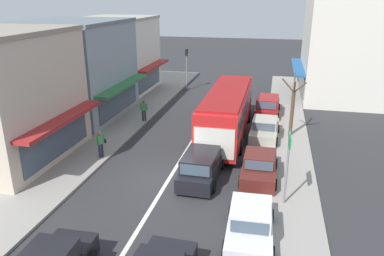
% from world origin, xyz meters
% --- Properties ---
extents(ground_plane, '(140.00, 140.00, 0.00)m').
position_xyz_m(ground_plane, '(0.00, 0.00, 0.00)').
color(ground_plane, '#2D2D30').
extents(lane_centre_line, '(0.20, 28.00, 0.01)m').
position_xyz_m(lane_centre_line, '(0.00, 4.00, 0.00)').
color(lane_centre_line, silver).
rests_on(lane_centre_line, ground).
extents(sidewalk_left, '(5.20, 44.00, 0.14)m').
position_xyz_m(sidewalk_left, '(-6.80, 6.00, 0.07)').
color(sidewalk_left, gray).
rests_on(sidewalk_left, ground).
extents(kerb_right, '(2.80, 44.00, 0.12)m').
position_xyz_m(kerb_right, '(6.20, 6.00, 0.06)').
color(kerb_right, gray).
rests_on(kerb_right, ground).
extents(shopfront_mid_block, '(8.12, 8.73, 7.46)m').
position_xyz_m(shopfront_mid_block, '(-10.18, 9.13, 3.72)').
color(shopfront_mid_block, '#84939E').
rests_on(shopfront_mid_block, ground).
extents(shopfront_far_end, '(7.37, 7.71, 7.28)m').
position_xyz_m(shopfront_far_end, '(-10.18, 17.53, 3.63)').
color(shopfront_far_end, silver).
rests_on(shopfront_far_end, ground).
extents(building_right_far, '(8.79, 10.18, 9.64)m').
position_xyz_m(building_right_far, '(11.48, 20.05, 4.81)').
color(building_right_far, silver).
rests_on(building_right_far, ground).
extents(city_bus, '(2.77, 10.86, 3.23)m').
position_xyz_m(city_bus, '(2.10, 7.04, 1.88)').
color(city_bus, red).
rests_on(city_bus, ground).
extents(wagon_adjacent_lane_trail, '(2.00, 4.53, 1.58)m').
position_xyz_m(wagon_adjacent_lane_trail, '(1.68, 0.33, 0.75)').
color(wagon_adjacent_lane_trail, black).
rests_on(wagon_adjacent_lane_trail, ground).
extents(parked_sedan_kerb_front, '(2.00, 4.25, 1.47)m').
position_xyz_m(parked_sedan_kerb_front, '(4.56, -4.29, 0.66)').
color(parked_sedan_kerb_front, silver).
rests_on(parked_sedan_kerb_front, ground).
extents(parked_sedan_kerb_second, '(1.91, 4.20, 1.47)m').
position_xyz_m(parked_sedan_kerb_second, '(4.63, 1.14, 0.66)').
color(parked_sedan_kerb_second, '#561E19').
rests_on(parked_sedan_kerb_second, ground).
extents(parked_sedan_kerb_third, '(2.02, 4.26, 1.47)m').
position_xyz_m(parked_sedan_kerb_third, '(4.67, 7.11, 0.66)').
color(parked_sedan_kerb_third, '#B7B29E').
rests_on(parked_sedan_kerb_third, ground).
extents(parked_wagon_kerb_rear, '(2.03, 4.55, 1.58)m').
position_xyz_m(parked_wagon_kerb_rear, '(4.66, 12.52, 0.75)').
color(parked_wagon_kerb_rear, maroon).
rests_on(parked_wagon_kerb_rear, ground).
extents(traffic_light_downstreet, '(0.33, 0.24, 4.20)m').
position_xyz_m(traffic_light_downstreet, '(-3.69, 19.43, 2.85)').
color(traffic_light_downstreet, gray).
rests_on(traffic_light_downstreet, ground).
extents(directional_road_sign, '(0.10, 1.40, 3.60)m').
position_xyz_m(directional_road_sign, '(5.92, -1.40, 2.68)').
color(directional_road_sign, gray).
rests_on(directional_road_sign, ground).
extents(street_tree_right, '(1.63, 1.53, 4.33)m').
position_xyz_m(street_tree_right, '(6.39, 7.93, 1.99)').
color(street_tree_right, brown).
rests_on(street_tree_right, ground).
extents(pedestrian_with_handbag_near, '(0.46, 0.63, 1.63)m').
position_xyz_m(pedestrian_with_handbag_near, '(-4.61, 1.53, 1.07)').
color(pedestrian_with_handbag_near, '#232838').
rests_on(pedestrian_with_handbag_near, sidewalk_left).
extents(pedestrian_browsing_midblock, '(0.56, 0.28, 1.63)m').
position_xyz_m(pedestrian_browsing_midblock, '(-4.43, 8.53, 1.07)').
color(pedestrian_browsing_midblock, '#232838').
rests_on(pedestrian_browsing_midblock, sidewalk_left).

